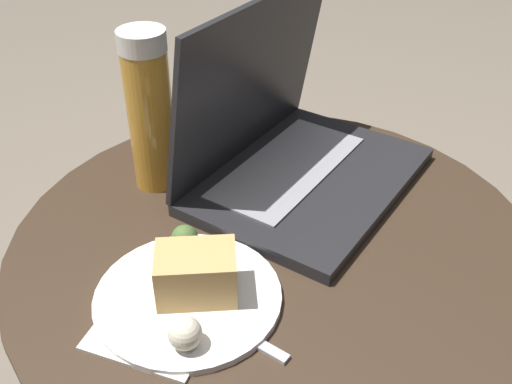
{
  "coord_description": "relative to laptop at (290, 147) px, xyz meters",
  "views": [
    {
      "loc": [
        -0.49,
        -0.34,
        1.01
      ],
      "look_at": [
        -0.01,
        0.02,
        0.58
      ],
      "focal_mm": 42.0,
      "sensor_mm": 36.0,
      "label": 1
    }
  ],
  "objects": [
    {
      "name": "beer_glass",
      "position": [
        -0.13,
        0.15,
        0.06
      ],
      "size": [
        0.06,
        0.06,
        0.23
      ],
      "color": "gold",
      "rests_on": "table"
    },
    {
      "name": "snack_plate",
      "position": [
        -0.27,
        -0.05,
        -0.03
      ],
      "size": [
        0.21,
        0.21,
        0.07
      ],
      "color": "white",
      "rests_on": "table"
    },
    {
      "name": "fork",
      "position": [
        -0.28,
        -0.08,
        -0.05
      ],
      "size": [
        0.03,
        0.18,
        0.0
      ],
      "color": "#B2B2B7",
      "rests_on": "table"
    },
    {
      "name": "table",
      "position": [
        -0.12,
        -0.06,
        -0.17
      ],
      "size": [
        0.68,
        0.68,
        0.51
      ],
      "color": "black",
      "rests_on": "ground_plane"
    },
    {
      "name": "napkin",
      "position": [
        -0.29,
        -0.04,
        -0.05
      ],
      "size": [
        0.21,
        0.17,
        0.0
      ],
      "color": "silver",
      "rests_on": "table"
    },
    {
      "name": "laptop",
      "position": [
        0.0,
        0.0,
        0.0
      ],
      "size": [
        0.35,
        0.27,
        0.26
      ],
      "color": "#232326",
      "rests_on": "table"
    }
  ]
}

